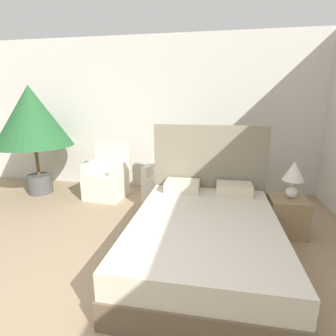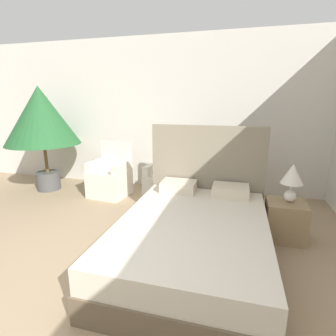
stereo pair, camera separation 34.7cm
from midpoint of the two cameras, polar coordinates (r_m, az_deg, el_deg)
The scene contains 7 objects.
wall_back at distance 5.20m, azimuth -3.71°, elevation 11.38°, with size 10.00×0.06×2.90m.
bed at distance 3.01m, azimuth 4.62°, elevation -14.00°, with size 1.59×2.21×1.40m.
armchair_near_window_left at distance 4.94m, azimuth -15.23°, elevation -2.74°, with size 0.71×0.68×0.97m.
armchair_near_window_right at distance 4.59m, azimuth -2.75°, elevation -3.55°, with size 0.72×0.68×0.97m.
potted_palm at distance 5.46m, azimuth -29.21°, elevation 9.36°, with size 1.37×1.37×1.99m.
nightstand at distance 3.77m, azimuth 22.03°, elevation -9.72°, with size 0.47×0.44×0.50m.
table_lamp at distance 3.62m, azimuth 23.22°, elevation -1.29°, with size 0.27×0.27×0.49m.
Camera 1 is at (1.07, -1.31, 1.72)m, focal length 28.00 mm.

